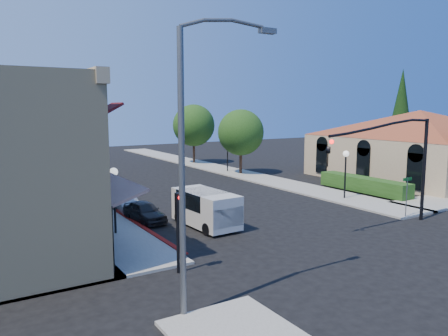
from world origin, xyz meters
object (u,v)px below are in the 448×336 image
street_tree_b (194,125)px  conifer_far (401,110)px  lamppost_right_near (346,162)px  parked_car_b (126,202)px  cobra_streetlight (192,153)px  white_van (206,207)px  secondary_signal (179,217)px  lamppost_left_far (58,158)px  parked_car_a (145,212)px  lamppost_left_near (114,184)px  parked_car_d (78,166)px  street_tree_a (241,132)px  street_name_sign (407,191)px  parked_car_c (96,175)px  signal_mast_arm (402,154)px  lamppost_right_far (228,146)px

street_tree_b → conifer_far: bearing=-36.1°
lamppost_right_near → parked_car_b: 15.68m
cobra_streetlight → white_van: size_ratio=2.03×
secondary_signal → lamppost_right_near: (16.50, 6.59, 0.42)m
lamppost_left_far → parked_car_b: bearing=-75.7°
lamppost_left_far → parked_car_a: 12.65m
cobra_streetlight → parked_car_b: bearing=78.9°
lamppost_left_near → parked_car_d: 24.22m
conifer_far → cobra_streetlight: conifer_far is taller
lamppost_left_far → parked_car_b: lamppost_left_far is taller
street_tree_a → street_name_sign: street_tree_a is taller
street_name_sign → parked_car_d: street_name_sign is taller
street_tree_b → parked_car_d: bearing=-179.4°
lamppost_left_far → parked_car_c: (3.70, 3.00, -2.05)m
street_tree_b → secondary_signal: 34.97m
secondary_signal → parked_car_a: size_ratio=0.93×
signal_mast_arm → parked_car_d: bearing=109.3°
lamppost_right_near → parked_car_a: bearing=173.2°
signal_mast_arm → parked_car_b: (-12.06, 11.50, -3.52)m
street_tree_a → lamppost_left_far: street_tree_a is taller
cobra_streetlight → parked_car_d: (4.35, 33.85, -4.60)m
signal_mast_arm → cobra_streetlight: cobra_streetlight is taller
street_tree_a → street_tree_b: size_ratio=0.92×
cobra_streetlight → lamppost_right_near: cobra_streetlight is taller
parked_car_a → lamppost_right_near: bearing=-11.6°
cobra_streetlight → street_name_sign: cobra_streetlight is taller
lamppost_left_near → parked_car_a: 3.58m
secondary_signal → parked_car_c: 23.87m
signal_mast_arm → cobra_streetlight: bearing=-166.9°
conifer_far → lamppost_right_far: conifer_far is taller
cobra_streetlight → conifer_far: bearing=28.3°
lamppost_left_far → white_van: size_ratio=0.78×
parked_car_a → parked_car_d: (1.40, 22.11, 0.06)m
conifer_far → street_tree_a: size_ratio=1.70×
conifer_far → parked_car_d: conifer_far is taller
signal_mast_arm → lamppost_left_near: size_ratio=2.24×
secondary_signal → conifer_far: bearing=24.7°
cobra_streetlight → white_van: (5.49, 8.90, -4.12)m
conifer_far → lamppost_right_near: size_ratio=3.08×
conifer_far → cobra_streetlight: bearing=-151.7°
lamppost_right_far → parked_car_c: size_ratio=0.76×
lamppost_left_far → white_van: lamppost_left_far is taller
cobra_streetlight → lamppost_left_near: bearing=86.3°
lamppost_left_near → lamppost_right_far: (17.00, 16.00, 0.00)m
conifer_far → lamppost_left_near: bearing=-164.7°
lamppost_left_near → parked_car_b: bearing=65.3°
street_tree_b → lamppost_left_near: bearing=-125.8°
parked_car_b → parked_car_c: (1.40, 12.00, 0.11)m
street_tree_a → lamppost_left_far: bearing=180.0°
street_tree_b → white_van: 28.22m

